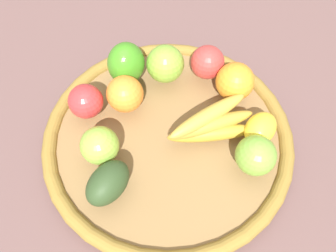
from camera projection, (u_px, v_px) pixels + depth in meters
The scene contains 13 objects.
ground_plane at pixel (168, 142), 0.65m from camera, with size 2.40×2.40×0.00m, color brown.
basket at pixel (168, 137), 0.63m from camera, with size 0.47×0.47×0.04m.
banana_bunch at pixel (210, 125), 0.60m from camera, with size 0.09×0.16×0.05m.
apple_1 at pixel (165, 64), 0.66m from camera, with size 0.08×0.08×0.08m, color #7CAD37.
orange_0 at pixel (125, 94), 0.62m from camera, with size 0.07×0.07×0.07m, color orange.
orange_1 at pixel (235, 82), 0.63m from camera, with size 0.07×0.07×0.07m, color orange.
lemon_0 at pixel (260, 129), 0.59m from camera, with size 0.07×0.05×0.05m, color yellow.
avocado at pixel (108, 183), 0.54m from camera, with size 0.08×0.06×0.06m, color #2C4121.
apple_2 at pixel (99, 143), 0.57m from camera, with size 0.07×0.07×0.07m, color #8BB93E.
bell_pepper at pixel (126, 63), 0.65m from camera, with size 0.08×0.07×0.09m, color #3C881E.
apple_0 at pixel (256, 155), 0.55m from camera, with size 0.07×0.07×0.07m, color #76AB3B.
apple_4 at pixel (86, 101), 0.62m from camera, with size 0.06×0.06×0.06m, color red.
apple_3 at pixel (207, 62), 0.66m from camera, with size 0.07×0.07×0.07m, color #C33936.
Camera 1 is at (0.29, -0.12, 0.57)m, focal length 35.92 mm.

